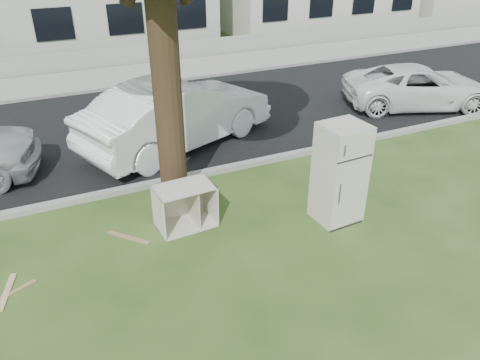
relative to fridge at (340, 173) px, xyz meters
name	(u,v)px	position (x,y,z in m)	size (l,w,h in m)	color
ground	(228,239)	(-2.16, 0.20, -0.95)	(120.00, 120.00, 0.00)	#274117
road	(143,125)	(-2.16, 6.20, -0.95)	(120.00, 7.00, 0.01)	black
kerb_near	(184,180)	(-2.16, 2.65, -0.95)	(120.00, 0.18, 0.12)	gray
kerb_far	(117,89)	(-2.16, 9.75, -0.95)	(120.00, 0.18, 0.12)	gray
sidewalk	(108,78)	(-2.16, 11.20, -0.95)	(120.00, 2.80, 0.01)	gray
low_wall	(99,59)	(-2.16, 12.80, -0.60)	(120.00, 0.15, 0.70)	gray
fridge	(340,173)	(0.00, 0.00, 0.00)	(0.79, 0.73, 1.91)	white
cabinet	(185,206)	(-2.68, 0.95, -0.54)	(1.06, 0.66, 0.83)	silver
plank_a	(6,296)	(-5.80, 0.26, -0.95)	(0.97, 0.08, 0.02)	olive
plank_b	(129,237)	(-3.76, 0.99, -0.94)	(0.88, 0.09, 0.02)	#96714E
plank_c	(7,292)	(-5.78, 0.36, -0.94)	(0.84, 0.09, 0.02)	tan
car_center	(178,113)	(-1.64, 4.49, -0.12)	(1.77, 5.09, 1.68)	white
car_right	(419,87)	(5.92, 4.17, -0.33)	(2.06, 4.48, 1.24)	white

